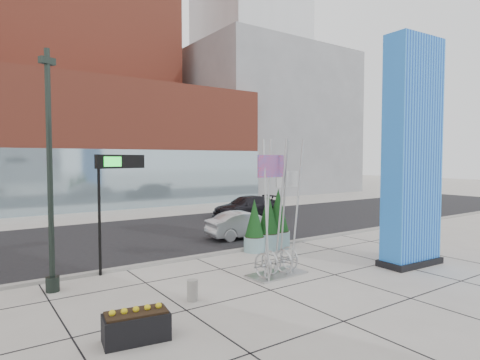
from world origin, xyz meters
TOP-DOWN VIEW (x-y plane):
  - ground at (0.00, 0.00)m, footprint 160.00×160.00m
  - street_asphalt at (0.00, 10.00)m, footprint 80.00×12.00m
  - curb_edge at (0.00, 4.00)m, footprint 80.00×0.30m
  - tower_podium at (1.00, 27.00)m, footprint 34.00×10.00m
  - tower_glass_front at (1.00, 22.20)m, footprint 34.00×0.60m
  - building_grey_parking at (26.00, 32.00)m, footprint 20.00×18.00m
  - building_pale_office at (36.00, 48.00)m, footprint 16.00×16.00m
  - blue_pylon at (7.53, -1.74)m, footprint 2.73×1.32m
  - lamp_post at (-4.75, 2.85)m, footprint 0.52×0.42m
  - public_art_sculpture at (2.27, 0.19)m, footprint 2.23×1.20m
  - concrete_bollard at (-1.50, -0.42)m, footprint 0.32×0.32m
  - overhead_street_sign at (-2.26, 3.80)m, footprint 2.02×0.76m
  - round_planter_east at (4.60, 3.60)m, footprint 1.07×1.07m
  - round_planter_mid at (5.20, 3.60)m, footprint 1.12×1.12m
  - round_planter_west at (3.80, 3.60)m, footprint 0.96×0.96m
  - box_planter_north at (-3.80, -2.00)m, footprint 1.57×0.96m
  - car_silver_mid at (5.35, 6.40)m, footprint 4.39×1.96m
  - car_dark_east at (9.78, 12.61)m, footprint 5.19×2.21m

SIDE VIEW (x-z plane):
  - ground at x=0.00m, z-range 0.00..0.00m
  - street_asphalt at x=0.00m, z-range 0.00..0.02m
  - curb_edge at x=0.00m, z-range 0.00..0.12m
  - concrete_bollard at x=-1.50m, z-range 0.00..0.63m
  - box_planter_north at x=-3.80m, z-range -0.03..0.78m
  - car_silver_mid at x=5.35m, z-range 0.00..1.40m
  - car_dark_east at x=9.78m, z-range 0.00..1.49m
  - round_planter_west at x=3.80m, z-range -0.06..2.33m
  - round_planter_east at x=4.60m, z-range -0.07..2.60m
  - public_art_sculpture at x=2.27m, z-range -1.17..3.76m
  - round_planter_mid at x=5.20m, z-range -0.08..2.74m
  - tower_glass_front at x=1.00m, z-range 0.00..5.00m
  - lamp_post at x=-4.75m, z-range -0.69..6.91m
  - overhead_street_sign at x=-2.26m, z-range 1.56..5.93m
  - blue_pylon at x=7.53m, z-range -0.15..8.76m
  - tower_podium at x=1.00m, z-range 0.00..11.00m
  - building_grey_parking at x=26.00m, z-range 0.00..18.00m
  - building_pale_office at x=36.00m, z-range 0.00..55.00m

